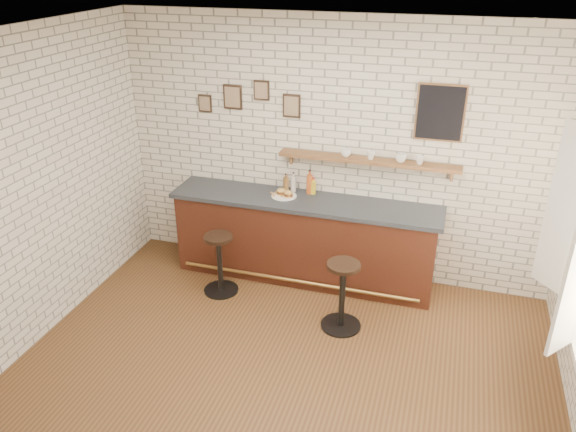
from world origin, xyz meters
name	(u,v)px	position (x,y,z in m)	size (l,w,h in m)	color
ground	(282,372)	(0.00, 0.00, 0.00)	(5.00, 5.00, 0.00)	brown
bar_counter	(304,239)	(-0.26, 1.70, 0.51)	(3.10, 0.65, 1.01)	#3F1B11
sandwich_plate	(284,196)	(-0.51, 1.72, 1.02)	(0.28, 0.28, 0.01)	white
ciabatta_sandwich	(285,193)	(-0.50, 1.72, 1.06)	(0.22, 0.15, 0.07)	tan
potato_chips	(282,195)	(-0.54, 1.72, 1.02)	(0.27, 0.17, 0.00)	#D89A4C
bitters_bottle_brown	(286,184)	(-0.54, 1.89, 1.10)	(0.07, 0.07, 0.21)	brown
bitters_bottle_white	(293,184)	(-0.45, 1.89, 1.11)	(0.06, 0.06, 0.24)	beige
bitters_bottle_amber	(309,184)	(-0.26, 1.89, 1.13)	(0.07, 0.07, 0.29)	#B04C1C
condiment_bottle_yellow	(313,187)	(-0.21, 1.89, 1.09)	(0.06, 0.06, 0.20)	gold
bar_stool_left	(220,262)	(-1.09, 1.11, 0.38)	(0.40, 0.40, 0.72)	black
bar_stool_right	(342,293)	(0.38, 0.86, 0.41)	(0.42, 0.42, 0.76)	black
wall_shelf	(368,161)	(0.40, 1.90, 1.48)	(2.00, 0.18, 0.18)	brown
shelf_cup_a	(346,153)	(0.15, 1.90, 1.54)	(0.11, 0.11, 0.09)	white
shelf_cup_b	(371,155)	(0.43, 1.90, 1.54)	(0.10, 0.10, 0.09)	white
shelf_cup_c	(401,158)	(0.75, 1.90, 1.55)	(0.12, 0.12, 0.09)	white
shelf_cup_d	(420,160)	(0.95, 1.90, 1.54)	(0.09, 0.09, 0.08)	white
back_wall_decor	(356,107)	(0.23, 1.98, 2.05)	(2.96, 0.02, 0.56)	black
book_lower	(576,316)	(2.38, 0.30, 0.94)	(0.15, 0.20, 0.02)	tan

